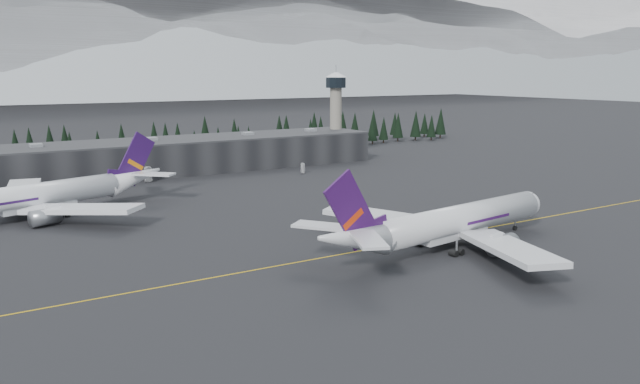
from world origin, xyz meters
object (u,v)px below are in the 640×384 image
gse_vehicle_a (148,180)px  gse_vehicle_b (303,172)px  jet_main (444,224)px  terminal (178,155)px  control_tower (336,105)px  jet_parked (48,194)px

gse_vehicle_a → gse_vehicle_b: (55.84, -11.86, -0.08)m
gse_vehicle_a → jet_main: bearing=-72.5°
terminal → control_tower: 76.98m
jet_main → gse_vehicle_a: jet_main is taller
gse_vehicle_a → jet_parked: bearing=-132.0°
jet_main → gse_vehicle_b: 108.70m
gse_vehicle_a → gse_vehicle_b: gse_vehicle_a is taller
terminal → control_tower: size_ratio=4.24×
jet_main → gse_vehicle_a: (-29.81, 117.28, -4.96)m
control_tower → jet_parked: size_ratio=0.55×
control_tower → jet_main: size_ratio=0.55×
terminal → jet_main: size_ratio=2.31×
terminal → control_tower: control_tower is taller
jet_parked → gse_vehicle_b: (93.72, 25.61, -5.12)m
jet_main → gse_vehicle_b: (26.03, 105.42, -5.04)m
jet_main → jet_parked: (-67.69, 79.80, 0.08)m
control_tower → gse_vehicle_a: bearing=-167.0°
terminal → gse_vehicle_b: bearing=-37.9°
jet_parked → gse_vehicle_a: (37.87, 37.47, -5.04)m
control_tower → jet_parked: bearing=-155.7°
jet_parked → gse_vehicle_b: jet_parked is taller
control_tower → gse_vehicle_b: size_ratio=9.16×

